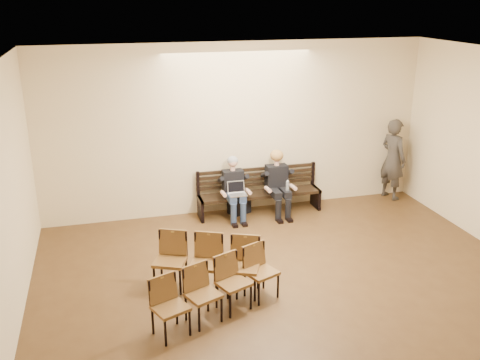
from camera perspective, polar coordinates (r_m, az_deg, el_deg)
The scene contains 11 objects.
ground at distance 7.38m, azimuth 10.10°, elevation -17.39°, with size 10.00×10.00×0.00m, color #52381C.
room_walls at distance 6.90m, azimuth 8.60°, elevation 3.66°, with size 8.02×10.01×3.51m.
bench at distance 11.21m, azimuth 2.10°, elevation -2.43°, with size 2.60×0.90×0.45m, color black.
seated_man at distance 10.81m, azimuth -0.64°, elevation -1.01°, with size 0.52×0.71×1.24m, color black, non-canonical shape.
seated_woman at distance 11.06m, azimuth 4.05°, elevation -0.50°, with size 0.55×0.75×1.27m, color black, non-canonical shape.
laptop at distance 10.63m, azimuth -0.23°, elevation -1.63°, with size 0.35×0.28×0.26m, color #BABBBF.
water_bottle at distance 10.89m, azimuth 5.07°, elevation -1.26°, with size 0.07×0.07×0.23m, color silver.
bag at distance 11.22m, azimuth -0.10°, elevation -2.78°, with size 0.42×0.29×0.31m, color black.
passerby at distance 12.26m, azimuth 16.05°, elevation 2.77°, with size 0.76×0.50×2.08m, color #35312B.
chair_row_front at distance 8.29m, azimuth -3.63°, elevation -8.97°, with size 1.62×0.49×0.90m, color brown.
chair_row_back at distance 7.72m, azimuth -2.28°, elevation -11.57°, with size 2.01×0.45×0.83m, color brown.
Camera 1 is at (-2.70, -5.30, 4.37)m, focal length 40.00 mm.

